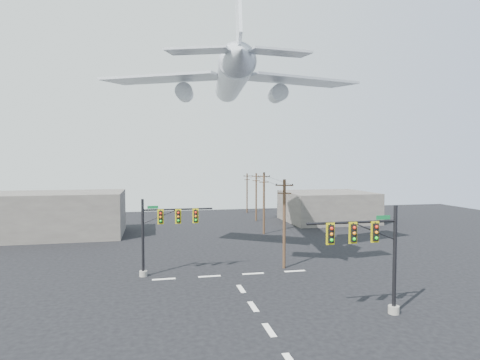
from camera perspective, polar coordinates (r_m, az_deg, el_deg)
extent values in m
plane|color=black|center=(26.04, 4.17, -20.51)|extent=(120.00, 120.00, 0.00)
cube|color=white|center=(26.04, 4.17, -20.49)|extent=(0.40, 2.00, 0.01)
cube|color=white|center=(29.62, 1.88, -17.54)|extent=(0.40, 2.00, 0.01)
cube|color=white|center=(33.30, 0.15, -15.21)|extent=(0.40, 2.00, 0.01)
cube|color=white|center=(36.43, -10.79, -13.67)|extent=(2.00, 0.40, 0.01)
cube|color=white|center=(36.73, -4.36, -13.49)|extent=(2.00, 0.40, 0.01)
cube|color=white|center=(37.46, 1.87, -13.16)|extent=(2.00, 0.40, 0.01)
cube|color=white|center=(38.60, 7.79, -12.70)|extent=(2.00, 0.40, 0.01)
cylinder|color=gray|center=(30.15, 21.02, -16.85)|extent=(0.73, 0.73, 0.52)
cylinder|color=black|center=(29.19, 21.13, -10.53)|extent=(0.25, 0.25, 7.34)
cylinder|color=black|center=(27.12, 15.64, -5.82)|extent=(6.29, 0.17, 0.17)
cylinder|color=black|center=(27.98, 18.50, -6.90)|extent=(3.39, 0.08, 0.08)
cube|color=black|center=(27.85, 18.66, -7.01)|extent=(0.36, 0.31, 1.15)
cube|color=#C2B40B|center=(27.87, 18.64, -7.01)|extent=(0.58, 0.04, 1.41)
sphere|color=red|center=(27.64, 18.86, -6.32)|extent=(0.21, 0.21, 0.21)
sphere|color=orange|center=(27.70, 18.85, -7.07)|extent=(0.21, 0.21, 0.21)
sphere|color=#0DDD18|center=(27.77, 18.84, -7.82)|extent=(0.21, 0.21, 0.21)
cube|color=black|center=(27.09, 15.78, -7.25)|extent=(0.36, 0.31, 1.15)
cube|color=#C2B40B|center=(27.11, 15.76, -7.24)|extent=(0.58, 0.04, 1.41)
sphere|color=red|center=(26.87, 15.97, -6.54)|extent=(0.21, 0.21, 0.21)
sphere|color=orange|center=(26.93, 15.96, -7.31)|extent=(0.21, 0.21, 0.21)
sphere|color=#0DDD18|center=(27.00, 15.95, -8.07)|extent=(0.21, 0.21, 0.21)
cube|color=black|center=(26.40, 12.74, -7.47)|extent=(0.36, 0.31, 1.15)
cube|color=#C2B40B|center=(26.41, 12.72, -7.47)|extent=(0.58, 0.04, 1.41)
sphere|color=red|center=(26.17, 12.92, -6.75)|extent=(0.21, 0.21, 0.21)
sphere|color=orange|center=(26.24, 12.91, -7.54)|extent=(0.21, 0.21, 0.21)
sphere|color=#0DDD18|center=(26.30, 12.90, -8.32)|extent=(0.21, 0.21, 0.21)
cube|color=#0C592A|center=(28.12, 19.69, -5.04)|extent=(1.00, 0.04, 0.27)
cylinder|color=gray|center=(37.58, -13.59, -12.81)|extent=(0.69, 0.69, 0.49)
cylinder|color=black|center=(36.86, -13.65, -8.00)|extent=(0.24, 0.24, 6.90)
cylinder|color=black|center=(36.53, -8.80, -4.14)|extent=(6.22, 0.16, 0.16)
cylinder|color=black|center=(36.55, -11.24, -5.09)|extent=(3.33, 0.08, 0.08)
cube|color=black|center=(36.40, -11.23, -5.17)|extent=(0.34, 0.30, 1.08)
cube|color=#C2B40B|center=(36.42, -11.23, -5.17)|extent=(0.54, 0.04, 1.33)
sphere|color=red|center=(36.19, -11.23, -4.66)|extent=(0.20, 0.20, 0.20)
sphere|color=orange|center=(36.24, -11.23, -5.21)|extent=(0.20, 0.20, 0.20)
sphere|color=#0DDD18|center=(36.29, -11.22, -5.75)|extent=(0.20, 0.20, 0.20)
cube|color=black|center=(36.46, -8.78, -5.14)|extent=(0.34, 0.30, 1.08)
cube|color=#C2B40B|center=(36.48, -8.78, -5.13)|extent=(0.54, 0.04, 1.33)
sphere|color=red|center=(36.25, -8.77, -4.63)|extent=(0.20, 0.20, 0.20)
sphere|color=orange|center=(36.30, -8.76, -5.17)|extent=(0.20, 0.20, 0.20)
sphere|color=#0DDD18|center=(36.35, -8.76, -5.71)|extent=(0.20, 0.20, 0.20)
cube|color=black|center=(36.59, -6.34, -5.09)|extent=(0.34, 0.30, 1.08)
cube|color=#C2B40B|center=(36.61, -6.34, -5.09)|extent=(0.54, 0.04, 1.33)
sphere|color=red|center=(36.37, -6.32, -4.59)|extent=(0.20, 0.20, 0.20)
sphere|color=orange|center=(36.42, -6.31, -5.13)|extent=(0.20, 0.20, 0.20)
sphere|color=#0DDD18|center=(36.47, -6.31, -5.67)|extent=(0.20, 0.20, 0.20)
cube|color=#0C592A|center=(36.38, -12.30, -3.81)|extent=(0.94, 0.04, 0.26)
cylinder|color=#4C3620|center=(38.61, 6.31, -6.23)|extent=(0.28, 0.28, 8.52)
cube|color=#4C3620|center=(38.21, 6.34, -0.75)|extent=(1.61, 0.78, 0.11)
cube|color=#4C3620|center=(38.26, 6.33, -1.89)|extent=(1.26, 0.63, 0.11)
cylinder|color=black|center=(38.27, 5.21, -0.60)|extent=(0.09, 0.09, 0.11)
cylinder|color=black|center=(38.20, 6.34, -0.61)|extent=(0.09, 0.09, 0.11)
cylinder|color=black|center=(38.14, 7.47, -0.62)|extent=(0.09, 0.09, 0.11)
cylinder|color=#4C3620|center=(56.19, 3.42, -3.32)|extent=(0.29, 0.29, 8.67)
cube|color=#4C3620|center=(55.92, 3.43, 0.50)|extent=(1.75, 0.13, 0.12)
cube|color=#4C3620|center=(55.96, 3.43, -0.30)|extent=(1.36, 0.13, 0.12)
cylinder|color=black|center=(55.70, 2.67, 0.59)|extent=(0.10, 0.10, 0.12)
cylinder|color=black|center=(55.92, 3.44, 0.60)|extent=(0.10, 0.10, 0.12)
cylinder|color=black|center=(56.14, 4.20, 0.61)|extent=(0.10, 0.10, 0.12)
cylinder|color=#4C3620|center=(68.39, 2.31, -2.43)|extent=(0.28, 0.28, 8.18)
cube|color=#4C3620|center=(68.16, 2.32, 0.53)|extent=(1.66, 0.47, 0.11)
cube|color=#4C3620|center=(68.19, 2.32, -0.10)|extent=(1.30, 0.39, 0.11)
cylinder|color=black|center=(68.13, 1.69, 0.61)|extent=(0.09, 0.09, 0.11)
cylinder|color=black|center=(68.16, 2.32, 0.61)|extent=(0.09, 0.09, 0.11)
cylinder|color=black|center=(68.19, 2.94, 0.61)|extent=(0.09, 0.09, 0.11)
cylinder|color=#4C3620|center=(79.31, 1.01, -1.86)|extent=(0.27, 0.27, 7.77)
cube|color=#4C3620|center=(79.11, 1.01, 0.56)|extent=(1.56, 0.63, 0.11)
cube|color=#4C3620|center=(79.14, 1.01, 0.04)|extent=(1.22, 0.51, 0.11)
cylinder|color=black|center=(78.73, 0.57, 0.61)|extent=(0.09, 0.09, 0.11)
cylinder|color=black|center=(79.11, 1.01, 0.62)|extent=(0.09, 0.09, 0.11)
cylinder|color=black|center=(79.49, 1.45, 0.63)|extent=(0.09, 0.09, 0.11)
cylinder|color=black|center=(46.83, 3.71, -0.08)|extent=(2.94, 17.66, 0.03)
cylinder|color=black|center=(61.85, 2.14, 0.47)|extent=(2.08, 12.13, 0.03)
cylinder|color=black|center=(73.46, 1.06, 0.50)|extent=(1.05, 11.03, 0.03)
cylinder|color=black|center=(47.28, 5.50, -0.06)|extent=(2.98, 17.66, 0.03)
cylinder|color=black|center=(62.24, 3.50, 0.48)|extent=(2.01, 12.13, 0.03)
cylinder|color=black|center=(73.81, 2.17, 0.51)|extent=(0.99, 11.03, 0.03)
cylinder|color=silver|center=(42.34, -1.25, 14.21)|extent=(5.67, 19.50, 4.07)
cone|color=silver|center=(53.92, -1.92, 12.41)|extent=(3.62, 4.79, 3.26)
cone|color=silver|center=(30.84, -0.06, 17.34)|extent=(3.31, 4.73, 2.96)
cube|color=silver|center=(41.19, -10.91, 13.98)|extent=(12.68, 10.30, 0.47)
cube|color=silver|center=(41.90, 8.43, 13.80)|extent=(13.05, 7.71, 0.47)
cylinder|color=silver|center=(41.64, -7.90, 12.21)|extent=(2.12, 3.33, 1.87)
cylinder|color=silver|center=(42.14, 5.38, 12.12)|extent=(2.12, 3.33, 1.87)
cube|color=silver|center=(32.55, -0.19, 21.89)|extent=(0.87, 4.57, 5.53)
cube|color=silver|center=(31.38, -5.95, 17.85)|extent=(5.19, 3.78, 0.28)
cube|color=silver|center=(31.80, 5.60, 17.64)|extent=(4.97, 2.66, 0.28)
cube|color=#68625B|center=(59.88, -24.94, -4.48)|extent=(18.00, 10.00, 6.00)
cube|color=#68625B|center=(69.64, 12.31, -3.72)|extent=(14.00, 12.00, 5.00)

